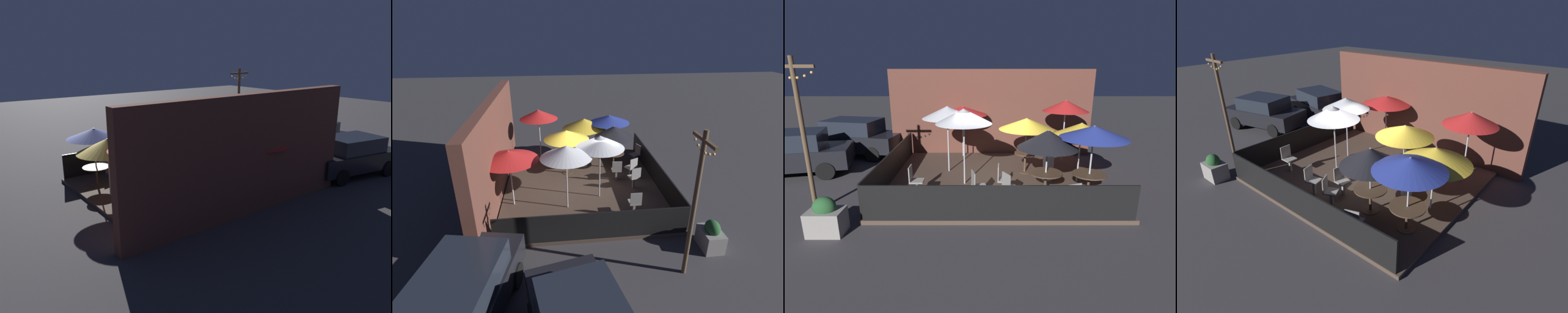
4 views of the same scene
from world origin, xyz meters
TOP-DOWN VIEW (x-y plane):
  - ground_plane at (0.00, 0.00)m, footprint 60.00×60.00m
  - patio_deck at (0.00, 0.00)m, footprint 7.14×6.25m
  - building_wall at (0.00, 3.35)m, footprint 8.74×0.36m
  - fence_front at (0.00, -3.08)m, footprint 6.94×0.05m
  - fence_side_left at (-3.53, 0.00)m, footprint 0.05×6.05m
  - patio_umbrella_0 at (1.46, -1.58)m, footprint 1.76×1.76m
  - patio_umbrella_1 at (2.74, -1.59)m, footprint 1.95×1.95m
  - patio_umbrella_2 at (1.15, 0.55)m, footprint 1.95×1.95m
  - patio_umbrella_3 at (2.79, -0.37)m, footprint 2.09×2.09m
  - patio_umbrella_4 at (2.82, 1.77)m, footprint 1.78×1.78m
  - patio_umbrella_5 at (-1.00, -0.57)m, footprint 1.79×1.79m
  - patio_umbrella_6 at (-1.64, 0.69)m, footprint 1.80×1.80m
  - patio_umbrella_7 at (-1.22, 2.66)m, footprint 2.07×2.07m
  - dining_table_0 at (1.46, -1.58)m, footprint 0.98×0.98m
  - dining_table_1 at (2.74, -1.59)m, footprint 0.99×0.99m
  - dining_table_2 at (1.15, 0.55)m, footprint 0.79×0.79m
  - patio_chair_0 at (0.17, -1.48)m, footprint 0.43×0.43m
  - patio_chair_1 at (0.33, -2.17)m, footprint 0.54×0.54m
  - patio_chair_2 at (-2.43, -1.60)m, footprint 0.40×0.40m
  - patio_chair_3 at (1.89, -2.76)m, footprint 0.51×0.51m
  - patio_chair_4 at (-0.57, -2.07)m, footprint 0.48×0.48m
  - patron_0 at (1.83, -0.23)m, footprint 0.47×0.47m
  - planter_box at (-4.17, -3.51)m, footprint 0.83×0.58m
  - light_post at (-5.07, -2.32)m, footprint 1.10×0.12m
  - parked_car_1 at (-6.10, 3.22)m, footprint 4.38×2.44m

SIDE VIEW (x-z plane):
  - ground_plane at x=0.00m, z-range 0.00..0.00m
  - patio_deck at x=0.00m, z-range 0.00..0.12m
  - planter_box at x=-4.17m, z-range -0.06..0.89m
  - fence_front at x=0.00m, z-range 0.12..1.07m
  - fence_side_left at x=-3.53m, z-range 0.12..1.07m
  - patio_chair_3 at x=1.89m, z-range 0.16..1.06m
  - patio_chair_0 at x=0.17m, z-range 0.17..1.11m
  - patio_chair_1 at x=0.33m, z-range 0.17..1.12m
  - patio_chair_2 at x=-2.43m, z-range 0.17..1.13m
  - patio_chair_4 at x=-0.57m, z-range 0.17..1.13m
  - dining_table_1 at x=2.74m, z-range 0.34..1.06m
  - dining_table_2 at x=1.15m, z-range 0.33..1.08m
  - patron_0 at x=1.83m, z-range 0.06..1.37m
  - dining_table_0 at x=1.46m, z-range 0.35..1.11m
  - parked_car_1 at x=-6.10m, z-range 0.03..1.65m
  - building_wall at x=0.00m, z-range 0.00..3.75m
  - patio_umbrella_0 at x=1.46m, z-range 0.87..2.90m
  - patio_umbrella_3 at x=2.79m, z-range 0.88..2.89m
  - patio_umbrella_2 at x=1.15m, z-range 0.92..2.92m
  - patio_umbrella_7 at x=-1.22m, z-range 1.01..3.16m
  - patio_umbrella_1 at x=2.74m, z-range 1.01..3.16m
  - light_post at x=-5.07m, z-range 0.23..4.37m
  - patio_umbrella_6 at x=-1.64m, z-range 1.11..3.51m
  - patio_umbrella_5 at x=-1.00m, z-range 1.13..3.62m
  - patio_umbrella_4 at x=2.82m, z-range 1.15..3.64m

